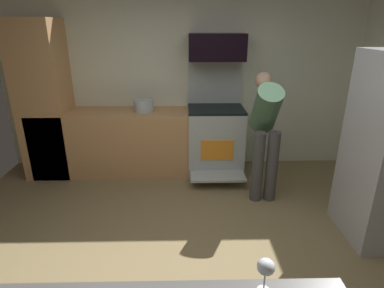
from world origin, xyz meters
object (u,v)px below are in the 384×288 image
person_cook (266,128)px  microwave (217,47)px  oven_range (215,137)px  stock_pot (144,105)px  wine_glass_far (266,268)px

person_cook → microwave: bearing=122.8°
oven_range → stock_pot: (-0.99, 0.01, 0.47)m
oven_range → stock_pot: size_ratio=5.79×
oven_range → person_cook: bearing=-54.0°
stock_pot → wine_glass_far: bearing=-73.8°
wine_glass_far → microwave: bearing=88.6°
person_cook → stock_pot: size_ratio=5.52×
microwave → wine_glass_far: size_ratio=4.27×
microwave → stock_pot: 1.25m
person_cook → wine_glass_far: bearing=-103.8°
oven_range → person_cook: 0.95m
oven_range → person_cook: (0.52, -0.71, 0.37)m
microwave → wine_glass_far: 3.31m
oven_range → person_cook: size_ratio=1.05×
person_cook → wine_glass_far: 2.50m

